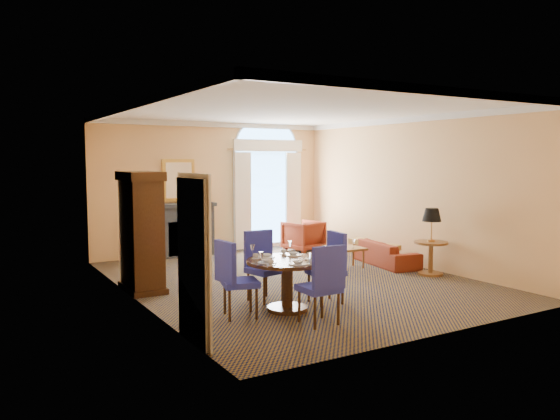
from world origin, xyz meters
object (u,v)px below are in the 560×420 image
sofa (386,253)px  armchair (303,236)px  dining_table (287,273)px  side_table (431,234)px  armoire (141,234)px  coffee_table (345,250)px

sofa → armchair: 2.48m
dining_table → side_table: (3.80, 0.76, 0.24)m
dining_table → armchair: 5.42m
armoire → sofa: armoire is taller
dining_table → armoire: bearing=122.5°
armchair → side_table: side_table is taller
coffee_table → armchair: bearing=84.1°
coffee_table → side_table: (1.10, -1.35, 0.41)m
dining_table → sofa: size_ratio=0.71×
armoire → sofa: 5.34m
sofa → coffee_table: bearing=93.7°
armoire → dining_table: armoire is taller
dining_table → side_table: side_table is taller
dining_table → armchair: dining_table is taller
armoire → coffee_table: 4.27m
dining_table → armchair: size_ratio=1.47×
armchair → side_table: bearing=88.0°
sofa → side_table: (0.05, -1.25, 0.57)m
dining_table → coffee_table: 3.43m
armchair → side_table: size_ratio=0.65×
armchair → side_table: (0.65, -3.65, 0.44)m
armoire → coffee_table: size_ratio=2.31×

